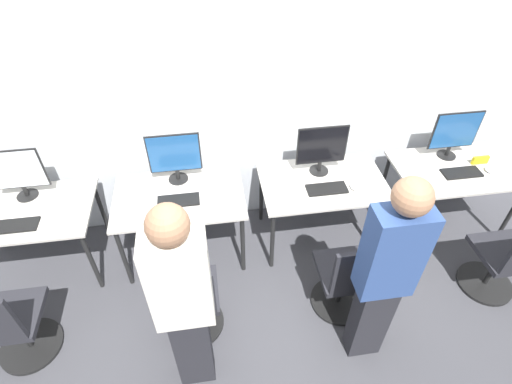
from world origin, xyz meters
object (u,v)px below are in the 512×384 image
(person_left, at_px, (184,301))
(monitor_far_left, at_px, (16,173))
(keyboard_right, at_px, (327,189))
(mouse_far_right, at_px, (489,170))
(mouse_far_left, at_px, (50,219))
(person_right, at_px, (386,273))
(office_chair_far_left, at_px, (11,328))
(office_chair_right, at_px, (346,281))
(mouse_right, at_px, (354,187))
(monitor_far_right, at_px, (455,133))
(keyboard_far_left, at_px, (15,226))
(office_chair_far_right, at_px, (504,263))
(office_chair_left, at_px, (191,303))
(keyboard_far_right, at_px, (462,173))
(mouse_left, at_px, (209,199))
(monitor_left, at_px, (175,156))
(monitor_right, at_px, (322,148))
(keyboard_left, at_px, (179,201))

(person_left, bearing_deg, monitor_far_left, 133.45)
(keyboard_right, relative_size, mouse_far_right, 4.00)
(mouse_far_left, height_order, keyboard_right, mouse_far_left)
(person_right, bearing_deg, office_chair_far_left, 172.83)
(keyboard_right, distance_m, mouse_far_right, 1.57)
(person_left, height_order, office_chair_right, person_left)
(mouse_right, height_order, monitor_far_right, monitor_far_right)
(mouse_far_left, bearing_deg, person_right, -23.96)
(monitor_far_left, bearing_deg, person_left, -46.55)
(keyboard_far_left, relative_size, mouse_far_right, 4.00)
(office_chair_far_left, xyz_separation_m, monitor_far_right, (3.88, 1.09, 0.61))
(mouse_right, bearing_deg, office_chair_far_right, -33.14)
(office_chair_left, relative_size, keyboard_far_right, 2.54)
(office_chair_right, relative_size, mouse_far_right, 10.18)
(mouse_left, relative_size, monitor_far_right, 0.19)
(monitor_left, height_order, monitor_far_right, same)
(keyboard_far_right, relative_size, office_chair_far_right, 0.39)
(mouse_far_right, bearing_deg, mouse_right, -178.13)
(monitor_left, bearing_deg, monitor_far_right, -0.57)
(monitor_right, height_order, monitor_far_right, same)
(keyboard_right, bearing_deg, office_chair_right, -90.63)
(keyboard_far_left, xyz_separation_m, monitor_far_right, (3.92, 0.38, 0.25))
(keyboard_far_right, xyz_separation_m, office_chair_far_right, (0.07, -0.79, -0.36))
(mouse_far_right, bearing_deg, office_chair_left, -164.46)
(office_chair_right, bearing_deg, office_chair_left, -178.88)
(mouse_far_left, height_order, mouse_far_right, same)
(mouse_right, bearing_deg, office_chair_left, -153.63)
(mouse_far_right, bearing_deg, monitor_far_left, 176.15)
(keyboard_left, xyz_separation_m, keyboard_far_right, (2.61, -0.01, 0.00))
(office_chair_right, height_order, monitor_far_right, monitor_far_right)
(keyboard_left, relative_size, office_chair_left, 0.39)
(monitor_far_left, xyz_separation_m, person_right, (2.66, -1.41, -0.02))
(office_chair_left, bearing_deg, mouse_right, 26.37)
(keyboard_far_right, distance_m, mouse_far_right, 0.27)
(mouse_far_left, xyz_separation_m, monitor_left, (1.04, 0.38, 0.25))
(office_chair_far_left, relative_size, monitor_far_right, 1.89)
(monitor_far_left, distance_m, mouse_far_right, 4.20)
(mouse_right, distance_m, office_chair_far_right, 1.40)
(office_chair_left, bearing_deg, person_left, -88.31)
(mouse_left, bearing_deg, keyboard_far_right, 0.29)
(person_right, bearing_deg, office_chair_left, 165.38)
(mouse_left, height_order, keyboard_right, mouse_left)
(keyboard_left, xyz_separation_m, mouse_right, (1.55, -0.06, 0.01))
(person_right, bearing_deg, keyboard_far_right, 42.05)
(monitor_left, distance_m, keyboard_far_right, 2.64)
(mouse_far_left, distance_m, keyboard_right, 2.35)
(mouse_far_left, distance_m, office_chair_right, 2.47)
(keyboard_left, relative_size, mouse_right, 4.00)
(monitor_far_right, bearing_deg, office_chair_left, -157.24)
(person_left, relative_size, office_chair_right, 1.92)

